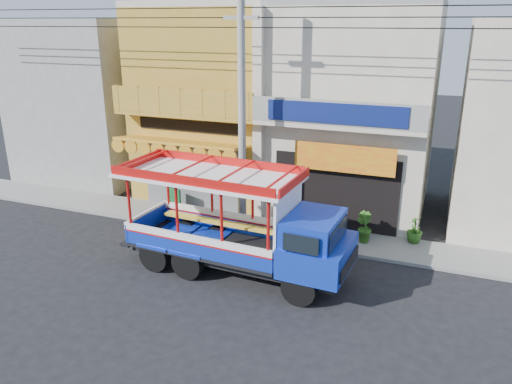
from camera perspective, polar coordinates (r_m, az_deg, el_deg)
ground at (r=15.42m, az=-2.83°, el=-10.16°), size 90.00×90.00×0.00m
sidewalk at (r=18.73m, az=2.17°, el=-4.44°), size 30.00×2.00×0.12m
shophouse_left at (r=22.63m, az=-4.06°, el=10.31°), size 6.00×7.50×8.24m
shophouse_right at (r=20.82m, az=11.26°, el=9.23°), size 6.00×6.75×8.24m
party_pilaster at (r=18.66m, az=0.26°, el=8.17°), size 0.35×0.30×8.00m
filler_building_left at (r=26.44m, az=-18.09°, el=10.01°), size 6.00×6.00×7.60m
utility_pole at (r=17.02m, az=-1.17°, el=10.63°), size 28.00×0.26×9.00m
songthaew_truck at (r=15.02m, az=-0.59°, el=-4.06°), size 7.34×2.77×3.37m
green_sign at (r=20.62m, az=-9.21°, el=-1.05°), size 0.62×0.45×0.97m
potted_plant_a at (r=18.01m, az=6.80°, el=-3.63°), size 1.19×1.18×1.00m
potted_plant_b at (r=17.91m, az=12.21°, el=-3.93°), size 0.76×0.75×1.08m
potted_plant_c at (r=18.32m, az=17.71°, el=-4.08°), size 0.73×0.73×0.98m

